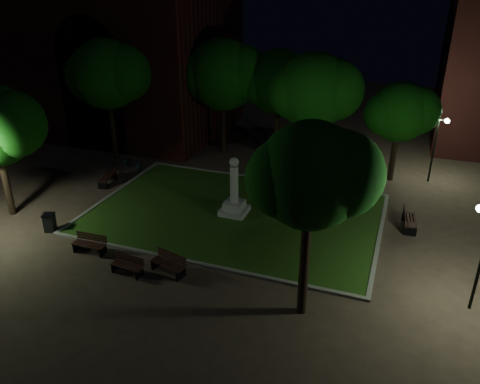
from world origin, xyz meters
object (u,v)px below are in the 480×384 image
object	(u,v)px
bench_near_left	(128,266)
bench_west_near	(90,244)
bench_right_side	(408,220)
bench_left_side	(108,178)
monument	(234,198)
bench_near_right	(169,264)
trash_bin	(50,222)
bench_far_side	(321,178)
bicycle	(133,162)

from	to	relation	value
bench_near_left	bench_west_near	world-z (taller)	bench_west_near
bench_right_side	bench_left_side	bearing A→B (deg)	86.40
monument	bench_left_side	world-z (taller)	monument
bench_near_left	bench_near_right	xyz separation A→B (m)	(1.65, 0.66, 0.05)
trash_bin	bench_far_side	bearing A→B (deg)	41.92
bench_right_side	bicycle	bearing A→B (deg)	76.91
monument	bicycle	bearing A→B (deg)	155.36
bench_west_near	bench_right_side	distance (m)	15.70
bench_right_side	bicycle	xyz separation A→B (m)	(-17.66, 2.41, -0.04)
bench_right_side	bench_far_side	bearing A→B (deg)	47.21
bench_west_near	bench_far_side	distance (m)	14.33
bench_west_near	bench_left_side	xyz separation A→B (m)	(-3.75, 6.94, 0.03)
bench_left_side	bench_right_side	xyz separation A→B (m)	(17.57, 0.52, 0.02)
bench_west_near	bicycle	xyz separation A→B (m)	(-3.84, 9.87, 0.01)
bench_near_left	trash_bin	size ratio (longest dim) A/B	1.60
monument	bench_far_side	bearing A→B (deg)	57.45
monument	bench_left_side	size ratio (longest dim) A/B	1.79
bench_left_side	bench_right_side	world-z (taller)	bench_right_side
bench_near_left	bench_left_side	world-z (taller)	bench_left_side
bench_far_side	trash_bin	size ratio (longest dim) A/B	1.76
bench_near_right	bench_left_side	distance (m)	10.73
bench_near_left	bench_left_side	bearing A→B (deg)	134.49
monument	bench_near_right	bearing A→B (deg)	-96.85
monument	trash_bin	distance (m)	9.45
bench_west_near	bicycle	size ratio (longest dim) A/B	1.00
bench_right_side	bench_far_side	distance (m)	6.60
trash_bin	bicycle	world-z (taller)	trash_bin
monument	bench_far_side	xyz separation A→B (m)	(3.60, 5.65, -0.55)
bench_right_side	trash_bin	world-z (taller)	bench_right_side
trash_bin	bench_west_near	bearing A→B (deg)	-17.29
trash_bin	bicycle	distance (m)	8.93
bench_west_near	bench_near_right	bearing A→B (deg)	-5.17
bench_near_right	bench_west_near	world-z (taller)	bench_near_right
bench_right_side	trash_bin	size ratio (longest dim) A/B	1.93
trash_bin	bench_near_left	bearing A→B (deg)	-18.00
bench_left_side	bench_far_side	xyz separation A→B (m)	(12.33, 4.54, -0.03)
monument	trash_bin	size ratio (longest dim) A/B	3.37
monument	bench_near_left	distance (m)	7.15
trash_bin	bicycle	size ratio (longest dim) A/B	0.59
bench_near_left	bench_far_side	bearing A→B (deg)	69.63
trash_bin	bench_left_side	bearing A→B (deg)	95.99
bench_right_side	bench_far_side	size ratio (longest dim) A/B	1.10
bench_left_side	trash_bin	xyz separation A→B (m)	(0.63, -5.96, 0.04)
bench_right_side	bicycle	distance (m)	17.82
bench_near_right	bicycle	size ratio (longest dim) A/B	1.09
bench_near_right	monument	bearing A→B (deg)	98.35
bench_near_right	bench_west_near	distance (m)	4.25
bench_near_right	bicycle	distance (m)	12.94
bench_near_right	bench_left_side	size ratio (longest dim) A/B	0.98
bench_near_right	bench_far_side	size ratio (longest dim) A/B	1.05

